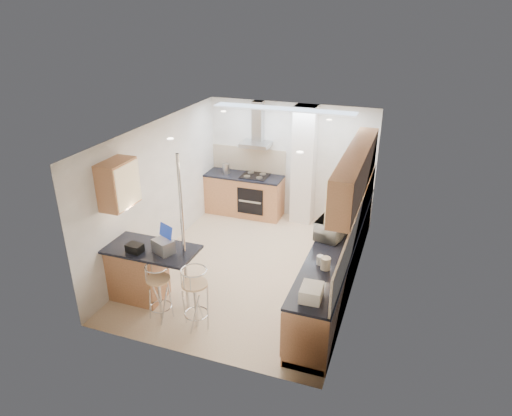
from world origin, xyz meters
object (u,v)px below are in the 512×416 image
(laptop, at_px, (163,246))
(bar_stool_end, at_px, (195,298))
(microwave, at_px, (332,228))
(bar_stool_near, at_px, (159,292))
(bread_bin, at_px, (311,293))

(laptop, distance_m, bar_stool_end, 0.92)
(microwave, distance_m, bar_stool_end, 2.41)
(laptop, relative_size, bar_stool_near, 0.33)
(bread_bin, bearing_deg, laptop, 168.72)
(bar_stool_end, bearing_deg, bar_stool_near, 115.11)
(bread_bin, bearing_deg, bar_stool_end, 176.11)
(laptop, bearing_deg, bar_stool_near, -53.71)
(microwave, bearing_deg, bar_stool_near, 138.41)
(laptop, distance_m, bread_bin, 2.37)
(laptop, xyz_separation_m, bread_bin, (2.34, -0.37, -0.03))
(bar_stool_near, bearing_deg, bar_stool_end, -5.40)
(microwave, bearing_deg, bar_stool_end, 147.20)
(microwave, height_order, bread_bin, microwave)
(bar_stool_near, relative_size, bread_bin, 2.70)
(bar_stool_near, height_order, bread_bin, bread_bin)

